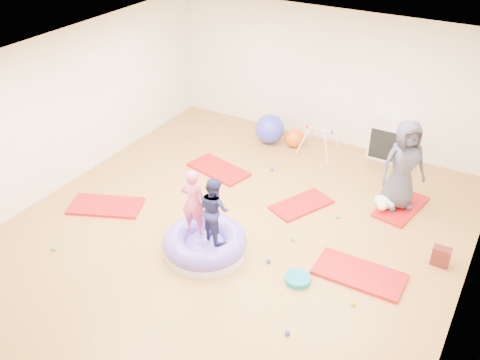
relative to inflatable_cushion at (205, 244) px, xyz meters
The scene contains 19 objects.
room 1.37m from the inflatable_cushion, 76.81° to the left, with size 7.01×8.01×2.81m.
gym_mat_front_left 2.20m from the inflatable_cushion, behind, with size 1.25×0.63×0.05m, color #C51100.
gym_mat_mid_left 2.51m from the inflatable_cushion, 117.25° to the left, with size 1.21×0.61×0.05m, color #C51100.
gym_mat_center_back 2.07m from the inflatable_cushion, 68.19° to the left, with size 1.09×0.54×0.05m, color #C51100.
gym_mat_right 2.37m from the inflatable_cushion, 16.57° to the left, with size 1.30×0.65×0.05m, color #C51100.
gym_mat_rear_right 3.57m from the inflatable_cushion, 49.82° to the left, with size 1.15×0.58×0.05m, color #C51100.
inflatable_cushion is the anchor object (origin of this frame).
child_pink 0.78m from the inflatable_cushion, behind, with size 0.40×0.26×1.09m, color #E65074.
child_navy 0.77m from the inflatable_cushion, ahead, with size 0.51×0.40×1.05m, color #20214B.
adult_caregiver 3.58m from the inflatable_cushion, 50.67° to the left, with size 0.78×0.51×1.61m, color #3C3A48.
infant 3.24m from the inflatable_cushion, 50.51° to the left, with size 0.39×0.39×0.23m.
ball_pit_balls 0.93m from the inflatable_cushion, 41.46° to the left, with size 4.75×3.98×0.07m.
exercise_ball_blue 3.90m from the inflatable_cushion, 102.48° to the left, with size 0.62×0.62×0.62m, color #353AC5.
exercise_ball_orange 3.90m from the inflatable_cushion, 94.34° to the left, with size 0.40×0.40×0.40m, color #D95710.
infant_play_gym 3.89m from the inflatable_cushion, 86.39° to the left, with size 0.73×0.69×0.56m.
cube_shelf 4.62m from the inflatable_cushion, 70.55° to the left, with size 0.73×0.36×0.73m.
balance_disc 1.54m from the inflatable_cushion, ahead, with size 0.38×0.38×0.08m, color #137594.
backpack 3.57m from the inflatable_cushion, 25.19° to the left, with size 0.26×0.16×0.30m, color maroon.
yellow_toy 0.53m from the inflatable_cushion, behind, with size 0.20×0.20×0.03m, color #DDDE00.
Camera 1 is at (3.61, -5.93, 5.31)m, focal length 40.00 mm.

